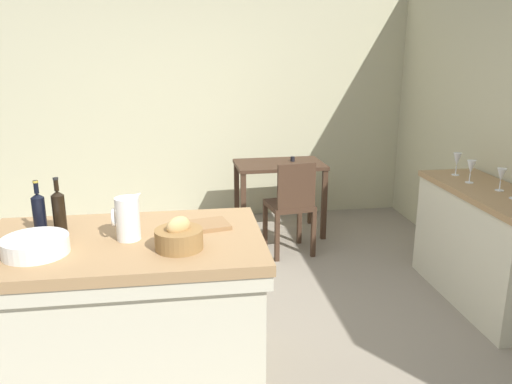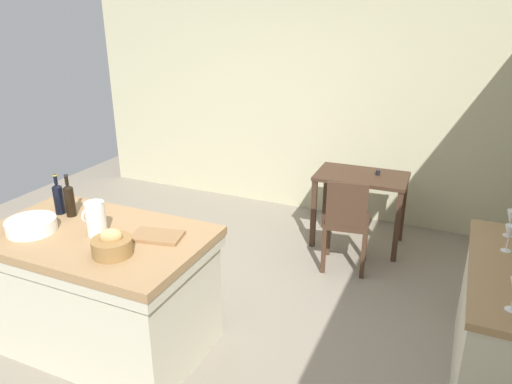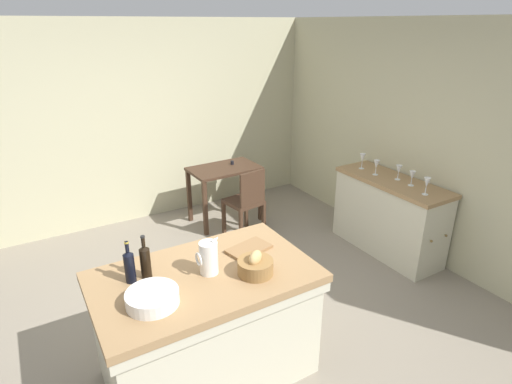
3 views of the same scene
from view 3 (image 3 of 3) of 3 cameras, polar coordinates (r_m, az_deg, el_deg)
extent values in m
plane|color=gray|center=(4.00, -4.70, -17.22)|extent=(6.76, 6.76, 0.00)
cube|color=#B7B28E|center=(5.69, -16.96, 8.77)|extent=(5.32, 0.12, 2.60)
cube|color=#B7B28E|center=(4.96, 22.94, 6.05)|extent=(0.12, 5.20, 2.60)
cube|color=#99754C|center=(3.01, -7.09, -11.52)|extent=(1.55, 0.95, 0.06)
cube|color=beige|center=(3.05, -7.03, -12.61)|extent=(1.53, 0.93, 0.08)
cube|color=beige|center=(3.28, -6.70, -18.08)|extent=(1.47, 0.87, 0.84)
cube|color=#99754C|center=(4.93, 18.29, 1.36)|extent=(0.52, 1.35, 0.04)
cube|color=beige|center=(5.09, 17.69, -3.35)|extent=(0.49, 1.32, 0.85)
sphere|color=brown|center=(4.63, 22.93, -6.24)|extent=(0.03, 0.03, 0.03)
sphere|color=brown|center=(4.80, 24.63, -5.46)|extent=(0.03, 0.03, 0.03)
cube|color=#3D281C|center=(5.50, -4.38, 3.21)|extent=(0.92, 0.59, 0.04)
cube|color=#3D281C|center=(5.26, -6.98, -2.28)|extent=(0.05, 0.05, 0.73)
cube|color=#3D281C|center=(5.63, 0.63, -0.42)|extent=(0.05, 0.05, 0.73)
cube|color=#3D281C|center=(5.68, -9.14, -0.53)|extent=(0.05, 0.05, 0.73)
cube|color=#3D281C|center=(6.02, -1.91, 1.11)|extent=(0.05, 0.05, 0.73)
cylinder|color=black|center=(5.59, -3.29, 4.04)|extent=(0.04, 0.04, 0.05)
cube|color=#3D281C|center=(5.16, -1.73, -1.32)|extent=(0.45, 0.45, 0.04)
cube|color=#3D281C|center=(4.94, -0.48, 0.50)|extent=(0.36, 0.08, 0.42)
cube|color=#3D281C|center=(5.49, -1.35, -2.62)|extent=(0.05, 0.05, 0.45)
cube|color=#3D281C|center=(5.30, -4.43, -3.65)|extent=(0.05, 0.05, 0.45)
cube|color=#3D281C|center=(5.24, 1.07, -3.91)|extent=(0.05, 0.05, 0.45)
cube|color=#3D281C|center=(5.04, -2.07, -5.05)|extent=(0.05, 0.05, 0.45)
cylinder|color=silver|center=(2.94, -6.50, -8.97)|extent=(0.13, 0.13, 0.24)
cone|color=silver|center=(2.90, -5.56, -6.50)|extent=(0.07, 0.04, 0.06)
torus|color=silver|center=(2.91, -7.87, -9.13)|extent=(0.02, 0.10, 0.10)
cylinder|color=silver|center=(2.75, -14.01, -13.91)|extent=(0.33, 0.33, 0.09)
cylinder|color=olive|center=(2.95, -0.09, -10.24)|extent=(0.25, 0.25, 0.11)
ellipsoid|color=tan|center=(2.91, -0.09, -9.02)|extent=(0.16, 0.14, 0.10)
cube|color=olive|center=(3.24, -0.99, -7.80)|extent=(0.37, 0.27, 0.02)
cylinder|color=black|center=(2.98, -14.90, -9.43)|extent=(0.07, 0.07, 0.22)
cone|color=black|center=(2.92, -15.14, -7.39)|extent=(0.07, 0.07, 0.03)
cylinder|color=black|center=(2.89, -15.24, -6.50)|extent=(0.03, 0.03, 0.08)
cylinder|color=black|center=(2.88, -15.31, -5.93)|extent=(0.03, 0.03, 0.01)
cylinder|color=black|center=(2.96, -16.92, -9.97)|extent=(0.07, 0.07, 0.21)
cone|color=black|center=(2.90, -17.18, -8.01)|extent=(0.07, 0.07, 0.02)
cylinder|color=black|center=(2.88, -17.29, -7.16)|extent=(0.03, 0.03, 0.07)
cylinder|color=#B29933|center=(2.86, -17.36, -6.62)|extent=(0.03, 0.03, 0.01)
cylinder|color=white|center=(4.61, 22.16, -0.29)|extent=(0.06, 0.06, 0.00)
cylinder|color=white|center=(4.60, 22.23, 0.16)|extent=(0.01, 0.01, 0.07)
cone|color=white|center=(4.57, 22.39, 1.21)|extent=(0.07, 0.07, 0.11)
cylinder|color=white|center=(4.81, 20.46, 0.87)|extent=(0.06, 0.06, 0.00)
cylinder|color=white|center=(4.80, 20.51, 1.26)|extent=(0.01, 0.01, 0.07)
cone|color=white|center=(4.77, 20.64, 2.16)|extent=(0.07, 0.07, 0.09)
cylinder|color=white|center=(4.94, 18.83, 1.67)|extent=(0.06, 0.06, 0.00)
cylinder|color=white|center=(4.93, 18.88, 2.05)|extent=(0.01, 0.01, 0.07)
cone|color=white|center=(4.91, 19.00, 2.95)|extent=(0.07, 0.07, 0.10)
cylinder|color=white|center=(5.02, 16.04, 2.32)|extent=(0.06, 0.06, 0.00)
cylinder|color=white|center=(5.01, 16.08, 2.73)|extent=(0.01, 0.01, 0.07)
cone|color=white|center=(4.98, 16.19, 3.67)|extent=(0.07, 0.07, 0.10)
cylinder|color=white|center=(5.19, 14.26, 3.17)|extent=(0.06, 0.06, 0.00)
cylinder|color=white|center=(5.18, 14.30, 3.58)|extent=(0.01, 0.01, 0.07)
cone|color=white|center=(5.15, 14.40, 4.53)|extent=(0.07, 0.07, 0.11)
camera|label=1|loc=(1.50, 68.45, -17.35)|focal=36.10mm
camera|label=2|loc=(3.15, 58.55, 8.43)|focal=33.56mm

